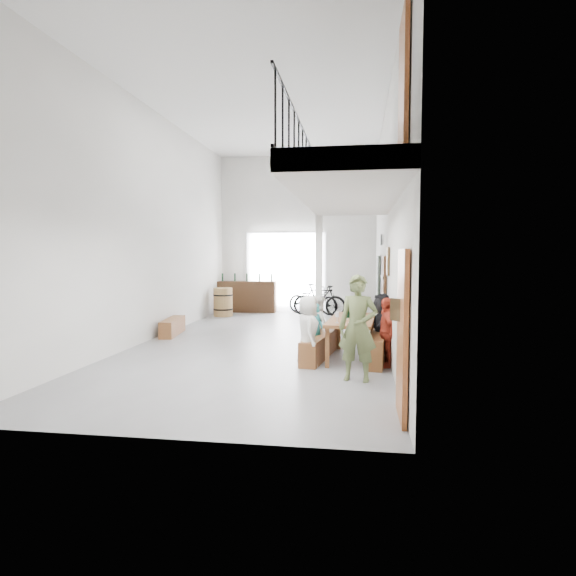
% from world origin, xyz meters
% --- Properties ---
extents(floor, '(12.00, 12.00, 0.00)m').
position_xyz_m(floor, '(0.00, 0.00, 0.00)').
color(floor, slate).
rests_on(floor, ground).
extents(room_walls, '(12.00, 12.00, 12.00)m').
position_xyz_m(room_walls, '(0.00, 0.00, 3.55)').
color(room_walls, white).
rests_on(room_walls, ground).
extents(gateway_portal, '(2.80, 0.08, 2.80)m').
position_xyz_m(gateway_portal, '(-0.40, 5.94, 1.40)').
color(gateway_portal, white).
rests_on(gateway_portal, ground).
extents(right_wall_decor, '(0.07, 8.28, 5.07)m').
position_xyz_m(right_wall_decor, '(2.70, -1.87, 1.74)').
color(right_wall_decor, '#9C5529').
rests_on(right_wall_decor, ground).
extents(balcony, '(1.52, 5.62, 4.00)m').
position_xyz_m(balcony, '(1.98, -3.13, 2.96)').
color(balcony, silver).
rests_on(balcony, ground).
extents(tasting_table, '(1.00, 2.11, 0.79)m').
position_xyz_m(tasting_table, '(2.04, -1.53, 0.71)').
color(tasting_table, brown).
rests_on(tasting_table, ground).
extents(bench_inner, '(0.62, 2.04, 0.46)m').
position_xyz_m(bench_inner, '(1.41, -1.56, 0.23)').
color(bench_inner, brown).
rests_on(bench_inner, ground).
extents(bench_wall, '(0.57, 2.32, 0.53)m').
position_xyz_m(bench_wall, '(2.57, -1.47, 0.26)').
color(bench_wall, brown).
rests_on(bench_wall, ground).
extents(tableware, '(0.57, 1.18, 0.35)m').
position_xyz_m(tableware, '(2.10, -1.74, 0.93)').
color(tableware, '#10321C').
rests_on(tableware, tasting_table).
extents(side_bench, '(0.51, 1.49, 0.41)m').
position_xyz_m(side_bench, '(-2.50, 0.61, 0.21)').
color(side_bench, brown).
rests_on(side_bench, ground).
extents(oak_barrel, '(0.64, 0.64, 0.94)m').
position_xyz_m(oak_barrel, '(-2.26, 4.37, 0.47)').
color(oak_barrel, olive).
rests_on(oak_barrel, ground).
extents(serving_counter, '(2.09, 0.66, 1.09)m').
position_xyz_m(serving_counter, '(-1.75, 5.65, 0.54)').
color(serving_counter, '#3C1F0F').
rests_on(serving_counter, ground).
extents(counter_bottles, '(1.82, 0.16, 0.28)m').
position_xyz_m(counter_bottles, '(-1.75, 5.68, 1.23)').
color(counter_bottles, '#10321C').
rests_on(counter_bottles, serving_counter).
extents(guest_left_a, '(0.52, 0.70, 1.29)m').
position_xyz_m(guest_left_a, '(1.26, -2.30, 0.65)').
color(guest_left_a, silver).
rests_on(guest_left_a, ground).
extents(guest_left_b, '(0.37, 0.46, 1.08)m').
position_xyz_m(guest_left_b, '(1.35, -1.59, 0.54)').
color(guest_left_b, teal).
rests_on(guest_left_b, ground).
extents(guest_left_c, '(0.58, 0.67, 1.19)m').
position_xyz_m(guest_left_c, '(1.37, -1.06, 0.59)').
color(guest_left_c, silver).
rests_on(guest_left_c, ground).
extents(guest_left_d, '(0.60, 0.79, 1.08)m').
position_xyz_m(guest_left_d, '(1.22, -0.57, 0.54)').
color(guest_left_d, teal).
rests_on(guest_left_d, ground).
extents(guest_right_a, '(0.44, 0.78, 1.26)m').
position_xyz_m(guest_right_a, '(2.67, -2.15, 0.63)').
color(guest_right_a, '#A02C1B').
rests_on(guest_right_a, ground).
extents(guest_right_b, '(0.52, 1.22, 1.28)m').
position_xyz_m(guest_right_b, '(2.62, -1.37, 0.64)').
color(guest_right_b, black).
rests_on(guest_right_b, ground).
extents(guest_right_c, '(0.47, 0.62, 1.13)m').
position_xyz_m(guest_right_c, '(2.65, -0.91, 0.57)').
color(guest_right_c, silver).
rests_on(guest_right_c, ground).
extents(host_standing, '(0.69, 0.52, 1.72)m').
position_xyz_m(host_standing, '(2.16, -3.19, 0.86)').
color(host_standing, '#4F5A33').
rests_on(host_standing, ground).
extents(potted_plant, '(0.43, 0.39, 0.43)m').
position_xyz_m(potted_plant, '(2.45, 0.29, 0.22)').
color(potted_plant, '#1D481D').
rests_on(potted_plant, ground).
extents(bicycle_near, '(1.98, 1.35, 0.99)m').
position_xyz_m(bicycle_near, '(0.62, 5.35, 0.49)').
color(bicycle_near, black).
rests_on(bicycle_near, ground).
extents(bicycle_far, '(1.83, 0.77, 1.07)m').
position_xyz_m(bicycle_far, '(0.89, 4.80, 0.53)').
color(bicycle_far, black).
rests_on(bicycle_far, ground).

